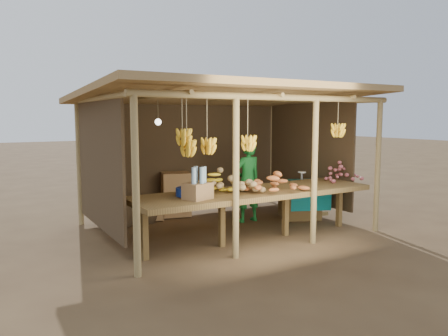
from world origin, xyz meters
TOP-DOWN VIEW (x-y plane):
  - ground at (0.00, 0.00)m, footprint 60.00×60.00m
  - stall_structure at (-0.03, -0.08)m, footprint 4.70×3.50m
  - counter at (0.00, -0.95)m, footprint 3.90×1.05m
  - potato_heap at (-0.53, -0.97)m, footprint 1.09×0.81m
  - sweet_potato_heap at (0.16, -1.16)m, footprint 0.94×0.58m
  - onion_heap at (1.90, -0.89)m, footprint 0.77×0.52m
  - banana_pile at (-0.64, -0.78)m, footprint 0.60×0.42m
  - tomato_basin at (-1.11, -0.85)m, footprint 0.34×0.34m
  - bottle_box at (-1.10, -1.14)m, footprint 0.43×0.38m
  - vendor at (0.60, 0.17)m, footprint 0.57×0.39m
  - tarp_crate at (1.63, -0.09)m, footprint 0.97×0.91m
  - carton_stack at (-0.56, 1.20)m, footprint 1.21×0.56m
  - burlap_sacks at (-1.28, 1.02)m, footprint 0.90×0.47m

SIDE VIEW (x-z plane):
  - ground at x=0.00m, z-range 0.00..0.00m
  - burlap_sacks at x=-1.28m, z-range -0.04..0.59m
  - carton_stack at x=-0.56m, z-range -0.05..0.79m
  - tarp_crate at x=1.63m, z-range -0.08..0.84m
  - counter at x=0.00m, z-range 0.34..1.14m
  - vendor at x=0.60m, z-range 0.00..1.50m
  - tomato_basin at x=-1.11m, z-range 0.78..0.96m
  - banana_pile at x=-0.64m, z-range 0.80..1.15m
  - bottle_box at x=-1.10m, z-range 0.75..1.20m
  - onion_heap at x=1.90m, z-range 0.80..1.15m
  - sweet_potato_heap at x=0.16m, z-range 0.80..1.16m
  - potato_heap at x=-0.53m, z-range 0.80..1.17m
  - stall_structure at x=-0.03m, z-range 0.69..3.13m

